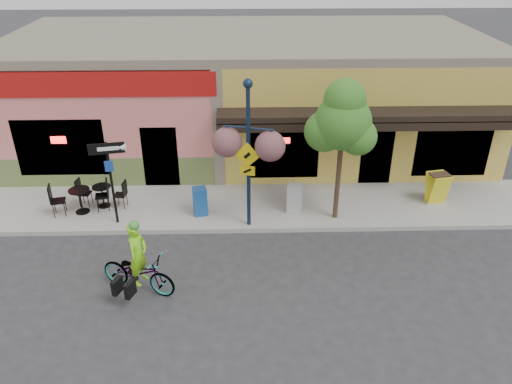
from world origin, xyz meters
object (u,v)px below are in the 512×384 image
lamp_post (248,157)px  newspaper_box_grey (295,199)px  cyclist_rider (139,262)px  one_way_sign (112,184)px  newspaper_box_blue (200,201)px  bicycle (138,272)px  building (247,91)px  street_tree (340,152)px

lamp_post → newspaper_box_grey: bearing=40.8°
cyclist_rider → one_way_sign: bearing=44.3°
newspaper_box_blue → cyclist_rider: bearing=-123.3°
cyclist_rider → one_way_sign: size_ratio=0.64×
bicycle → cyclist_rider: (0.05, 0.00, 0.31)m
lamp_post → cyclist_rider: bearing=-119.8°
bicycle → lamp_post: 4.38m
newspaper_box_grey → bicycle: bearing=-123.9°
building → bicycle: size_ratio=8.98×
bicycle → lamp_post: lamp_post is taller
newspaper_box_grey → cyclist_rider: bearing=-123.6°
lamp_post → newspaper_box_grey: size_ratio=4.76×
lamp_post → one_way_sign: 4.14m
lamp_post → newspaper_box_blue: size_ratio=4.92×
newspaper_box_blue → street_tree: size_ratio=0.21×
bicycle → one_way_sign: one_way_sign is taller
lamp_post → newspaper_box_grey: (1.45, 0.71, -1.78)m
cyclist_rider → lamp_post: (2.76, 2.80, 1.56)m
cyclist_rider → newspaper_box_blue: 3.67m
building → newspaper_box_blue: building is taller
street_tree → one_way_sign: bearing=-178.9°
cyclist_rider → street_tree: 6.47m
newspaper_box_blue → one_way_sign: bearing=175.9°
lamp_post → street_tree: lamp_post is taller
cyclist_rider → street_tree: (5.44, 3.16, 1.52)m
bicycle → newspaper_box_grey: (4.26, 3.51, 0.09)m
lamp_post → street_tree: size_ratio=1.02×
building → lamp_post: (-0.03, -6.74, 0.15)m
cyclist_rider → newspaper_box_blue: size_ratio=1.83×
one_way_sign → newspaper_box_blue: (2.52, 0.41, -0.86)m
building → newspaper_box_grey: building is taller
cyclist_rider → newspaper_box_grey: size_ratio=1.77×
lamp_post → newspaper_box_grey: lamp_post is taller
one_way_sign → newspaper_box_grey: size_ratio=2.79×
building → newspaper_box_grey: size_ratio=19.21×
lamp_post → newspaper_box_grey: 2.41m
building → bicycle: 10.10m
bicycle → building: bearing=5.0°
building → one_way_sign: (-4.05, -6.51, -0.78)m
building → one_way_sign: size_ratio=6.90×
one_way_sign → newspaper_box_blue: one_way_sign is taller
building → newspaper_box_grey: 6.41m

